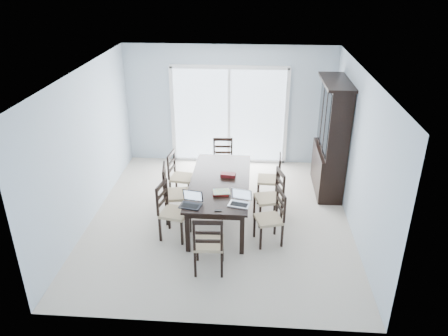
{
  "coord_description": "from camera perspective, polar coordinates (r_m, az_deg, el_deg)",
  "views": [
    {
      "loc": [
        0.55,
        -6.59,
        4.12
      ],
      "look_at": [
        0.07,
        0.0,
        0.99
      ],
      "focal_mm": 35.0,
      "sensor_mm": 36.0,
      "label": 1
    }
  ],
  "objects": [
    {
      "name": "floor",
      "position": [
        7.8,
        -0.52,
        -6.56
      ],
      "size": [
        5.0,
        5.0,
        0.0
      ],
      "primitive_type": "plane",
      "color": "beige",
      "rests_on": "ground"
    },
    {
      "name": "ceiling",
      "position": [
        6.79,
        -0.6,
        12.41
      ],
      "size": [
        5.0,
        5.0,
        0.0
      ],
      "primitive_type": "plane",
      "rotation": [
        3.14,
        0.0,
        0.0
      ],
      "color": "white",
      "rests_on": "back_wall"
    },
    {
      "name": "back_wall",
      "position": [
        9.54,
        0.68,
        8.15
      ],
      "size": [
        4.5,
        0.02,
        2.6
      ],
      "primitive_type": "cube",
      "color": "#ADBFCF",
      "rests_on": "floor"
    },
    {
      "name": "wall_left",
      "position": [
        7.7,
        -17.5,
        2.64
      ],
      "size": [
        0.02,
        5.0,
        2.6
      ],
      "primitive_type": "cube",
      "color": "#ADBFCF",
      "rests_on": "floor"
    },
    {
      "name": "wall_right",
      "position": [
        7.37,
        17.16,
        1.67
      ],
      "size": [
        0.02,
        5.0,
        2.6
      ],
      "primitive_type": "cube",
      "color": "#ADBFCF",
      "rests_on": "floor"
    },
    {
      "name": "balcony",
      "position": [
        10.94,
        0.97,
        2.93
      ],
      "size": [
        4.5,
        2.0,
        0.1
      ],
      "primitive_type": "cube",
      "color": "gray",
      "rests_on": "ground"
    },
    {
      "name": "railing",
      "position": [
        11.67,
        1.28,
        7.53
      ],
      "size": [
        4.5,
        0.06,
        1.1
      ],
      "primitive_type": "cube",
      "color": "#99999E",
      "rests_on": "balcony"
    },
    {
      "name": "dining_table",
      "position": [
        7.46,
        -0.54,
        -2.16
      ],
      "size": [
        1.0,
        2.2,
        0.75
      ],
      "color": "black",
      "rests_on": "floor"
    },
    {
      "name": "china_hutch",
      "position": [
        8.54,
        13.84,
        3.68
      ],
      "size": [
        0.5,
        1.38,
        2.2
      ],
      "color": "black",
      "rests_on": "floor"
    },
    {
      "name": "sliding_door",
      "position": [
        9.58,
        0.67,
        6.89
      ],
      "size": [
        2.52,
        0.05,
        2.18
      ],
      "color": "silver",
      "rests_on": "floor"
    },
    {
      "name": "chair_left_near",
      "position": [
        7.09,
        -7.23,
        -4.78
      ],
      "size": [
        0.51,
        0.5,
        1.11
      ],
      "rotation": [
        0.0,
        0.0,
        -1.78
      ],
      "color": "black",
      "rests_on": "floor"
    },
    {
      "name": "chair_left_mid",
      "position": [
        7.53,
        -6.86,
        -2.5
      ],
      "size": [
        0.52,
        0.51,
        1.18
      ],
      "rotation": [
        0.0,
        0.0,
        -1.42
      ],
      "color": "black",
      "rests_on": "floor"
    },
    {
      "name": "chair_left_far",
      "position": [
        8.24,
        -6.15,
        -0.37
      ],
      "size": [
        0.46,
        0.45,
        1.07
      ],
      "rotation": [
        0.0,
        0.0,
        -1.71
      ],
      "color": "black",
      "rests_on": "floor"
    },
    {
      "name": "chair_right_near",
      "position": [
        6.96,
        6.59,
        -5.7
      ],
      "size": [
        0.5,
        0.49,
        1.04
      ],
      "rotation": [
        0.0,
        0.0,
        1.86
      ],
      "color": "black",
      "rests_on": "floor"
    },
    {
      "name": "chair_right_mid",
      "position": [
        7.49,
        6.51,
        -3.03
      ],
      "size": [
        0.52,
        0.51,
        1.1
      ],
      "rotation": [
        0.0,
        0.0,
        1.84
      ],
      "color": "black",
      "rests_on": "floor"
    },
    {
      "name": "chair_right_far",
      "position": [
        8.14,
        6.5,
        -0.71
      ],
      "size": [
        0.43,
        0.42,
        1.07
      ],
      "rotation": [
        0.0,
        0.0,
        1.52
      ],
      "color": "black",
      "rests_on": "floor"
    },
    {
      "name": "chair_end_near",
      "position": [
        6.22,
        -2.04,
        -9.24
      ],
      "size": [
        0.44,
        0.45,
        1.12
      ],
      "rotation": [
        0.0,
        0.0,
        0.05
      ],
      "color": "black",
      "rests_on": "floor"
    },
    {
      "name": "chair_end_far",
      "position": [
        8.85,
        -0.15,
        1.59
      ],
      "size": [
        0.42,
        0.43,
        1.05
      ],
      "rotation": [
        0.0,
        0.0,
        3.2
      ],
      "color": "black",
      "rests_on": "floor"
    },
    {
      "name": "laptop_dark",
      "position": [
        6.66,
        -4.44,
        -4.61
      ],
      "size": [
        0.36,
        0.28,
        0.22
      ],
      "rotation": [
        0.0,
        0.0,
        -0.19
      ],
      "color": "black",
      "rests_on": "dining_table"
    },
    {
      "name": "laptop_silver",
      "position": [
        6.68,
        2.01,
        -4.45
      ],
      "size": [
        0.36,
        0.29,
        0.22
      ],
      "rotation": [
        0.0,
        0.0,
        -0.23
      ],
      "color": "#BCBCBF",
      "rests_on": "dining_table"
    },
    {
      "name": "book_stack",
      "position": [
        7.0,
        -0.39,
        -3.22
      ],
      "size": [
        0.3,
        0.25,
        0.04
      ],
      "rotation": [
        0.0,
        0.0,
        0.03
      ],
      "color": "maroon",
      "rests_on": "dining_table"
    },
    {
      "name": "cell_phone",
      "position": [
        6.55,
        -0.78,
        -5.57
      ],
      "size": [
        0.11,
        0.05,
        0.01
      ],
      "primitive_type": "cube",
      "rotation": [
        0.0,
        0.0,
        0.05
      ],
      "color": "black",
      "rests_on": "dining_table"
    },
    {
      "name": "game_box",
      "position": [
        7.54,
        0.54,
        -0.95
      ],
      "size": [
        0.27,
        0.15,
        0.06
      ],
      "primitive_type": "cube",
      "rotation": [
        0.0,
        0.0,
        -0.09
      ],
      "color": "#501010",
      "rests_on": "dining_table"
    },
    {
      "name": "hot_tub",
      "position": [
        10.71,
        -4.18,
        5.25
      ],
      "size": [
        1.84,
        1.67,
        0.9
      ],
      "rotation": [
        0.0,
        0.0,
        0.07
      ],
      "color": "maroon",
      "rests_on": "balcony"
    }
  ]
}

